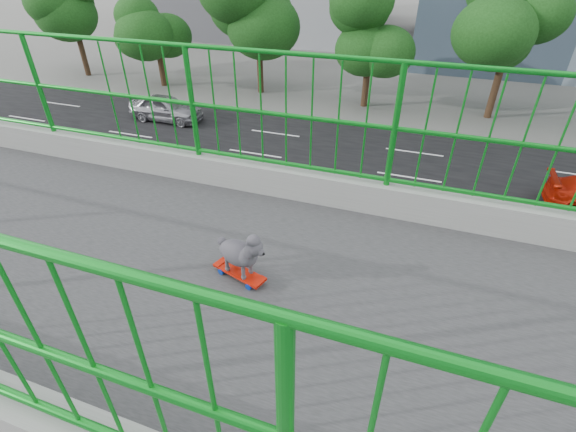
% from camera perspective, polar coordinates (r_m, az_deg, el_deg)
% --- Properties ---
extents(road, '(18.00, 90.00, 0.02)m').
position_cam_1_polar(road, '(17.60, 15.79, 0.93)').
color(road, black).
rests_on(road, ground).
extents(railing, '(3.00, 24.00, 1.42)m').
position_cam_1_polar(railing, '(2.82, 9.51, -10.30)').
color(railing, gray).
rests_on(railing, footbridge).
extents(street_trees, '(5.30, 60.40, 7.26)m').
position_cam_1_polar(street_trees, '(28.42, 22.66, 22.37)').
color(street_trees, black).
rests_on(street_trees, ground).
extents(skateboard, '(0.26, 0.47, 0.06)m').
position_cam_1_polar(skateboard, '(3.19, -6.86, -7.99)').
color(skateboard, red).
rests_on(skateboard, footbridge).
extents(poodle, '(0.27, 0.44, 0.38)m').
position_cam_1_polar(poodle, '(3.03, -6.80, -5.08)').
color(poodle, '#323036').
rests_on(poodle, skateboard).
extents(car_1, '(1.59, 4.55, 1.50)m').
position_cam_1_polar(car_1, '(14.03, 16.68, -4.82)').
color(car_1, silver).
rests_on(car_1, ground).
extents(car_2, '(2.19, 4.74, 1.32)m').
position_cam_1_polar(car_2, '(20.43, -17.90, 7.39)').
color(car_2, silver).
rests_on(car_2, ground).
extents(car_4, '(1.87, 4.66, 1.59)m').
position_cam_1_polar(car_4, '(27.28, -16.88, 14.39)').
color(car_4, '#9C9CA1').
rests_on(car_4, ground).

